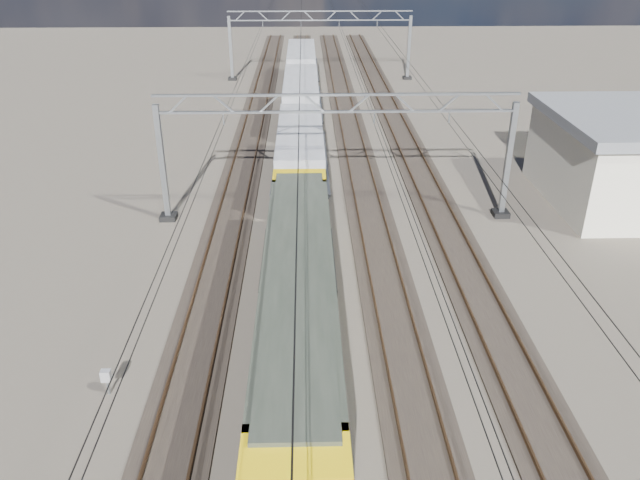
{
  "coord_description": "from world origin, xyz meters",
  "views": [
    {
      "loc": [
        -1.68,
        -28.4,
        14.89
      ],
      "look_at": [
        -1.07,
        -3.61,
        2.4
      ],
      "focal_mm": 35.0,
      "sensor_mm": 36.0,
      "label": 1
    }
  ],
  "objects_px": {
    "locomotive": "(299,299)",
    "hopper_wagon_third": "(301,63)",
    "catenary_gantry_mid": "(336,152)",
    "catenary_gantry_far": "(320,42)",
    "hopper_wagon_lead": "(300,151)",
    "trackside_cabinet": "(106,377)",
    "hopper_wagon_mid": "(301,96)"
  },
  "relations": [
    {
      "from": "hopper_wagon_third",
      "to": "trackside_cabinet",
      "type": "bearing_deg",
      "value": -97.93
    },
    {
      "from": "locomotive",
      "to": "catenary_gantry_far",
      "type": "bearing_deg",
      "value": 87.63
    },
    {
      "from": "hopper_wagon_lead",
      "to": "catenary_gantry_far",
      "type": "bearing_deg",
      "value": 86.27
    },
    {
      "from": "catenary_gantry_far",
      "to": "hopper_wagon_mid",
      "type": "height_order",
      "value": "catenary_gantry_far"
    },
    {
      "from": "catenary_gantry_far",
      "to": "trackside_cabinet",
      "type": "xyz_separation_m",
      "value": [
        -8.77,
        -50.86,
        -3.13
      ]
    },
    {
      "from": "catenary_gantry_mid",
      "to": "hopper_wagon_third",
      "type": "bearing_deg",
      "value": 93.4
    },
    {
      "from": "catenary_gantry_mid",
      "to": "catenary_gantry_far",
      "type": "bearing_deg",
      "value": 90.0
    },
    {
      "from": "locomotive",
      "to": "hopper_wagon_third",
      "type": "height_order",
      "value": "locomotive"
    },
    {
      "from": "hopper_wagon_lead",
      "to": "trackside_cabinet",
      "type": "relative_size",
      "value": 12.55
    },
    {
      "from": "hopper_wagon_mid",
      "to": "hopper_wagon_third",
      "type": "distance_m",
      "value": 14.2
    },
    {
      "from": "catenary_gantry_mid",
      "to": "hopper_wagon_lead",
      "type": "height_order",
      "value": "catenary_gantry_mid"
    },
    {
      "from": "hopper_wagon_mid",
      "to": "hopper_wagon_third",
      "type": "bearing_deg",
      "value": 90.0
    },
    {
      "from": "hopper_wagon_lead",
      "to": "trackside_cabinet",
      "type": "bearing_deg",
      "value": -108.55
    },
    {
      "from": "locomotive",
      "to": "hopper_wagon_third",
      "type": "xyz_separation_m",
      "value": [
        -0.0,
        46.1,
        -0.09
      ]
    },
    {
      "from": "hopper_wagon_mid",
      "to": "trackside_cabinet",
      "type": "bearing_deg",
      "value": -101.14
    },
    {
      "from": "hopper_wagon_lead",
      "to": "trackside_cabinet",
      "type": "height_order",
      "value": "hopper_wagon_lead"
    },
    {
      "from": "locomotive",
      "to": "trackside_cabinet",
      "type": "bearing_deg",
      "value": -159.98
    },
    {
      "from": "hopper_wagon_mid",
      "to": "hopper_wagon_third",
      "type": "xyz_separation_m",
      "value": [
        0.0,
        14.2,
        0.0
      ]
    },
    {
      "from": "hopper_wagon_third",
      "to": "locomotive",
      "type": "bearing_deg",
      "value": -90.0
    },
    {
      "from": "hopper_wagon_mid",
      "to": "trackside_cabinet",
      "type": "relative_size",
      "value": 12.55
    },
    {
      "from": "locomotive",
      "to": "hopper_wagon_third",
      "type": "distance_m",
      "value": 46.1
    },
    {
      "from": "catenary_gantry_mid",
      "to": "catenary_gantry_far",
      "type": "distance_m",
      "value": 36.0
    },
    {
      "from": "trackside_cabinet",
      "to": "locomotive",
      "type": "bearing_deg",
      "value": 20.47
    },
    {
      "from": "locomotive",
      "to": "trackside_cabinet",
      "type": "xyz_separation_m",
      "value": [
        -6.77,
        -2.47,
        -1.55
      ]
    },
    {
      "from": "catenary_gantry_far",
      "to": "hopper_wagon_mid",
      "type": "distance_m",
      "value": 16.71
    },
    {
      "from": "locomotive",
      "to": "trackside_cabinet",
      "type": "height_order",
      "value": "locomotive"
    },
    {
      "from": "locomotive",
      "to": "hopper_wagon_lead",
      "type": "xyz_separation_m",
      "value": [
        -0.0,
        17.7,
        -0.09
      ]
    },
    {
      "from": "catenary_gantry_far",
      "to": "hopper_wagon_mid",
      "type": "xyz_separation_m",
      "value": [
        -2.0,
        -16.5,
        -1.67
      ]
    },
    {
      "from": "catenary_gantry_far",
      "to": "catenary_gantry_mid",
      "type": "bearing_deg",
      "value": -90.0
    },
    {
      "from": "catenary_gantry_mid",
      "to": "hopper_wagon_mid",
      "type": "bearing_deg",
      "value": 95.86
    },
    {
      "from": "hopper_wagon_lead",
      "to": "hopper_wagon_mid",
      "type": "xyz_separation_m",
      "value": [
        0.0,
        14.2,
        0.0
      ]
    },
    {
      "from": "hopper_wagon_lead",
      "to": "hopper_wagon_mid",
      "type": "bearing_deg",
      "value": 90.0
    }
  ]
}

